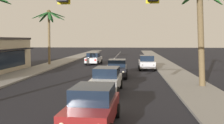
# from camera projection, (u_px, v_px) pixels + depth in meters

# --- Properties ---
(sidewalk_right) EXTENTS (3.20, 110.00, 0.14)m
(sidewalk_right) POSITION_uv_depth(u_px,v_px,m) (174.00, 73.00, 27.64)
(sidewalk_right) COLOR gray
(sidewalk_right) RESTS_ON ground
(sidewalk_left) EXTENTS (3.20, 110.00, 0.14)m
(sidewalk_left) POSITION_uv_depth(u_px,v_px,m) (31.00, 71.00, 28.82)
(sidewalk_left) COLOR gray
(sidewalk_left) RESTS_ON ground
(lane_markings) EXTENTS (4.28, 88.75, 0.01)m
(lane_markings) POSITION_uv_depth(u_px,v_px,m) (105.00, 72.00, 28.73)
(lane_markings) COLOR silver
(lane_markings) RESTS_ON ground
(traffic_signal_mast) EXTENTS (11.59, 0.41, 6.71)m
(traffic_signal_mast) POSITION_uv_depth(u_px,v_px,m) (115.00, 0.00, 8.15)
(traffic_signal_mast) COLOR #2D2D33
(traffic_signal_mast) RESTS_ON ground
(sedan_lead_at_stop_bar) EXTENTS (2.10, 4.51, 1.68)m
(sedan_lead_at_stop_bar) POSITION_uv_depth(u_px,v_px,m) (93.00, 106.00, 10.69)
(sedan_lead_at_stop_bar) COLOR maroon
(sedan_lead_at_stop_bar) RESTS_ON ground
(sedan_third_in_queue) EXTENTS (2.09, 4.50, 1.68)m
(sedan_third_in_queue) POSITION_uv_depth(u_px,v_px,m) (107.00, 80.00, 17.81)
(sedan_third_in_queue) COLOR silver
(sedan_third_in_queue) RESTS_ON ground
(sedan_fifth_in_queue) EXTENTS (2.00, 4.47, 1.68)m
(sedan_fifth_in_queue) POSITION_uv_depth(u_px,v_px,m) (117.00, 68.00, 24.91)
(sedan_fifth_in_queue) COLOR black
(sedan_fifth_in_queue) RESTS_ON ground
(sedan_oncoming_far) EXTENTS (2.15, 4.53, 1.68)m
(sedan_oncoming_far) POSITION_uv_depth(u_px,v_px,m) (94.00, 58.00, 37.87)
(sedan_oncoming_far) COLOR silver
(sedan_oncoming_far) RESTS_ON ground
(sedan_parked_nearest_kerb) EXTENTS (1.99, 4.47, 1.68)m
(sedan_parked_nearest_kerb) POSITION_uv_depth(u_px,v_px,m) (147.00, 62.00, 31.36)
(sedan_parked_nearest_kerb) COLOR silver
(sedan_parked_nearest_kerb) RESTS_ON ground
(palm_left_third) EXTENTS (4.57, 4.43, 7.64)m
(palm_left_third) POSITION_uv_depth(u_px,v_px,m) (49.00, 23.00, 36.11)
(palm_left_third) COLOR brown
(palm_left_third) RESTS_ON ground
(palm_right_second) EXTENTS (3.72, 3.53, 7.44)m
(palm_right_second) POSITION_uv_depth(u_px,v_px,m) (200.00, 22.00, 19.12)
(palm_right_second) COLOR brown
(palm_right_second) RESTS_ON ground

